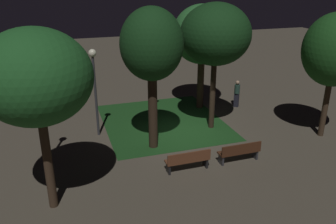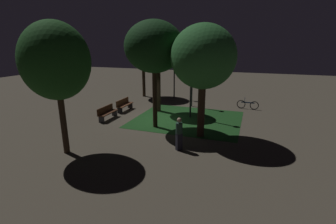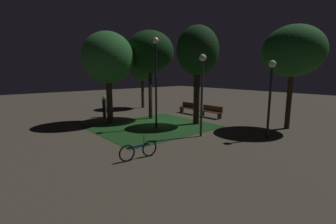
{
  "view_description": "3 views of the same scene",
  "coord_description": "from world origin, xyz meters",
  "px_view_note": "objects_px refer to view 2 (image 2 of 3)",
  "views": [
    {
      "loc": [
        -5.64,
        -14.76,
        7.31
      ],
      "look_at": [
        -0.5,
        1.19,
        0.73
      ],
      "focal_mm": 37.29,
      "sensor_mm": 36.0,
      "label": 1
    },
    {
      "loc": [
        14.37,
        5.6,
        4.92
      ],
      "look_at": [
        0.23,
        0.6,
        0.63
      ],
      "focal_mm": 25.71,
      "sensor_mm": 36.0,
      "label": 2
    },
    {
      "loc": [
        -12.1,
        10.17,
        3.34
      ],
      "look_at": [
        -1.15,
        0.84,
        0.89
      ],
      "focal_mm": 25.0,
      "sensor_mm": 36.0,
      "label": 3
    }
  ],
  "objects_px": {
    "tree_left_canopy": "(154,47)",
    "bench_corner": "(107,112)",
    "tree_back_right": "(143,48)",
    "bicycle": "(248,105)",
    "bench_path_side": "(124,104)",
    "tree_tall_center": "(56,62)",
    "lamp_post_plaza_west": "(174,69)",
    "tree_back_left": "(157,48)",
    "lamp_post_plaza_east": "(192,70)",
    "pedestrian": "(179,133)",
    "lamp_post_path_center": "(191,66)",
    "tree_right_canopy": "(203,57)"
  },
  "relations": [
    {
      "from": "tree_left_canopy",
      "to": "bench_corner",
      "type": "bearing_deg",
      "value": -95.86
    },
    {
      "from": "tree_left_canopy",
      "to": "tree_back_right",
      "type": "height_order",
      "value": "tree_left_canopy"
    },
    {
      "from": "tree_left_canopy",
      "to": "tree_back_right",
      "type": "bearing_deg",
      "value": -150.75
    },
    {
      "from": "bench_corner",
      "to": "bicycle",
      "type": "relative_size",
      "value": 1.1
    },
    {
      "from": "bench_path_side",
      "to": "tree_tall_center",
      "type": "distance_m",
      "value": 8.33
    },
    {
      "from": "lamp_post_plaza_west",
      "to": "tree_left_canopy",
      "type": "bearing_deg",
      "value": 10.02
    },
    {
      "from": "bench_path_side",
      "to": "tree_tall_center",
      "type": "height_order",
      "value": "tree_tall_center"
    },
    {
      "from": "bench_corner",
      "to": "tree_back_left",
      "type": "bearing_deg",
      "value": 140.99
    },
    {
      "from": "tree_back_left",
      "to": "lamp_post_plaza_east",
      "type": "bearing_deg",
      "value": 137.57
    },
    {
      "from": "tree_left_canopy",
      "to": "pedestrian",
      "type": "height_order",
      "value": "tree_left_canopy"
    },
    {
      "from": "tree_back_left",
      "to": "lamp_post_plaza_west",
      "type": "relative_size",
      "value": 1.59
    },
    {
      "from": "tree_back_left",
      "to": "bench_corner",
      "type": "bearing_deg",
      "value": -39.01
    },
    {
      "from": "tree_back_right",
      "to": "bench_path_side",
      "type": "bearing_deg",
      "value": 8.21
    },
    {
      "from": "tree_back_right",
      "to": "bicycle",
      "type": "relative_size",
      "value": 3.64
    },
    {
      "from": "tree_tall_center",
      "to": "lamp_post_path_center",
      "type": "distance_m",
      "value": 8.41
    },
    {
      "from": "tree_tall_center",
      "to": "lamp_post_plaza_east",
      "type": "distance_m",
      "value": 10.95
    },
    {
      "from": "tree_right_canopy",
      "to": "bicycle",
      "type": "xyz_separation_m",
      "value": [
        -6.85,
        2.25,
        -3.9
      ]
    },
    {
      "from": "bench_corner",
      "to": "lamp_post_plaza_east",
      "type": "height_order",
      "value": "lamp_post_plaza_east"
    },
    {
      "from": "bench_path_side",
      "to": "pedestrian",
      "type": "height_order",
      "value": "pedestrian"
    },
    {
      "from": "bench_corner",
      "to": "tree_right_canopy",
      "type": "height_order",
      "value": "tree_right_canopy"
    },
    {
      "from": "bench_path_side",
      "to": "lamp_post_plaza_west",
      "type": "relative_size",
      "value": 0.46
    },
    {
      "from": "tree_tall_center",
      "to": "tree_right_canopy",
      "type": "distance_m",
      "value": 6.83
    },
    {
      "from": "tree_tall_center",
      "to": "tree_left_canopy",
      "type": "xyz_separation_m",
      "value": [
        -4.7,
        2.53,
        0.53
      ]
    },
    {
      "from": "bench_path_side",
      "to": "lamp_post_path_center",
      "type": "distance_m",
      "value": 5.99
    },
    {
      "from": "tree_back_left",
      "to": "lamp_post_path_center",
      "type": "xyz_separation_m",
      "value": [
        0.78,
        2.69,
        -1.07
      ]
    },
    {
      "from": "lamp_post_plaza_east",
      "to": "bicycle",
      "type": "height_order",
      "value": "lamp_post_plaza_east"
    },
    {
      "from": "tree_left_canopy",
      "to": "tree_tall_center",
      "type": "bearing_deg",
      "value": -28.3
    },
    {
      "from": "bench_corner",
      "to": "tree_right_canopy",
      "type": "relative_size",
      "value": 0.31
    },
    {
      "from": "bench_path_side",
      "to": "tree_left_canopy",
      "type": "relative_size",
      "value": 0.29
    },
    {
      "from": "pedestrian",
      "to": "lamp_post_path_center",
      "type": "bearing_deg",
      "value": -171.34
    },
    {
      "from": "lamp_post_path_center",
      "to": "pedestrian",
      "type": "relative_size",
      "value": 3.29
    },
    {
      "from": "bench_path_side",
      "to": "tree_back_right",
      "type": "bearing_deg",
      "value": -171.79
    },
    {
      "from": "lamp_post_path_center",
      "to": "tree_tall_center",
      "type": "bearing_deg",
      "value": -28.85
    },
    {
      "from": "bench_path_side",
      "to": "bench_corner",
      "type": "distance_m",
      "value": 2.3
    },
    {
      "from": "bench_corner",
      "to": "pedestrian",
      "type": "relative_size",
      "value": 1.12
    },
    {
      "from": "tree_back_left",
      "to": "lamp_post_plaza_west",
      "type": "distance_m",
      "value": 5.06
    },
    {
      "from": "tree_left_canopy",
      "to": "tree_back_left",
      "type": "bearing_deg",
      "value": -160.99
    },
    {
      "from": "bench_path_side",
      "to": "pedestrian",
      "type": "relative_size",
      "value": 1.12
    },
    {
      "from": "bench_path_side",
      "to": "tree_back_right",
      "type": "distance_m",
      "value": 6.58
    },
    {
      "from": "tree_tall_center",
      "to": "lamp_post_plaza_west",
      "type": "xyz_separation_m",
      "value": [
        -12.8,
        1.1,
        -1.47
      ]
    },
    {
      "from": "bicycle",
      "to": "tree_tall_center",
      "type": "bearing_deg",
      "value": -35.08
    },
    {
      "from": "bench_corner",
      "to": "tree_left_canopy",
      "type": "height_order",
      "value": "tree_left_canopy"
    },
    {
      "from": "bench_path_side",
      "to": "tree_right_canopy",
      "type": "bearing_deg",
      "value": 63.57
    },
    {
      "from": "bicycle",
      "to": "lamp_post_path_center",
      "type": "bearing_deg",
      "value": -45.27
    },
    {
      "from": "lamp_post_path_center",
      "to": "lamp_post_plaza_west",
      "type": "distance_m",
      "value": 6.26
    },
    {
      "from": "tree_right_canopy",
      "to": "lamp_post_path_center",
      "type": "xyz_separation_m",
      "value": [
        -3.23,
        -1.4,
        -0.71
      ]
    },
    {
      "from": "tree_left_canopy",
      "to": "lamp_post_plaza_west",
      "type": "xyz_separation_m",
      "value": [
        -8.1,
        -1.43,
        -2.0
      ]
    },
    {
      "from": "tree_left_canopy",
      "to": "lamp_post_plaza_east",
      "type": "distance_m",
      "value": 5.98
    },
    {
      "from": "bench_corner",
      "to": "lamp_post_path_center",
      "type": "bearing_deg",
      "value": 113.74
    },
    {
      "from": "tree_back_left",
      "to": "lamp_post_plaza_east",
      "type": "relative_size",
      "value": 1.46
    }
  ]
}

